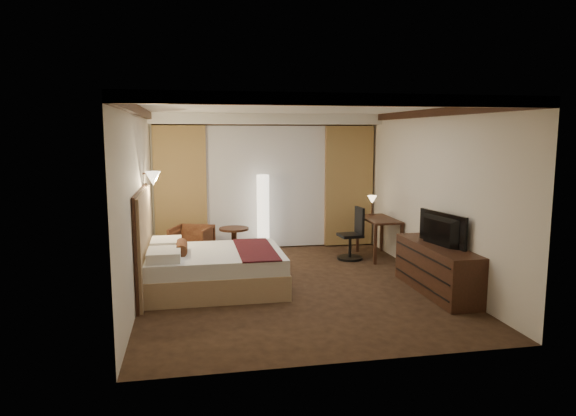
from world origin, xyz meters
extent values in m
cube|color=black|center=(0.00, 0.00, 0.00)|extent=(4.50, 5.50, 0.01)
cube|color=white|center=(0.00, 0.00, 2.70)|extent=(4.50, 5.50, 0.01)
cube|color=silver|center=(0.00, 2.75, 1.35)|extent=(4.50, 0.02, 2.70)
cube|color=silver|center=(-2.25, 0.00, 1.35)|extent=(0.02, 5.50, 2.70)
cube|color=silver|center=(2.25, 0.00, 1.35)|extent=(0.02, 5.50, 2.70)
cube|color=white|center=(0.00, 2.50, 2.60)|extent=(4.50, 0.50, 0.20)
cube|color=silver|center=(0.00, 2.67, 1.25)|extent=(2.48, 0.04, 2.45)
cube|color=#9E8748|center=(-1.70, 2.61, 1.25)|extent=(1.00, 0.14, 2.45)
cube|color=#9E8748|center=(1.70, 2.61, 1.25)|extent=(1.00, 0.14, 2.45)
imported|color=#441F14|center=(-1.51, 1.93, 0.35)|extent=(0.87, 0.85, 0.71)
imported|color=black|center=(1.97, -0.74, 1.01)|extent=(0.76, 1.11, 0.13)
camera|label=1|loc=(-1.52, -7.50, 2.32)|focal=32.00mm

